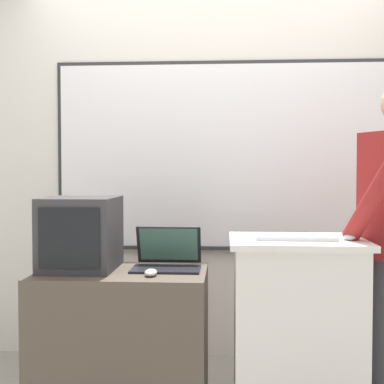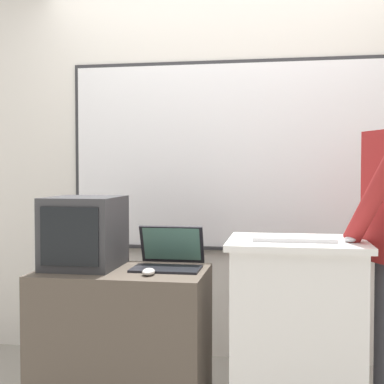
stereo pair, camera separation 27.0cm
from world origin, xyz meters
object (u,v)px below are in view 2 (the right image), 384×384
object	(u,v)px
computer_mouse_by_laptop	(149,272)
crt_monitor	(85,232)
laptop	(169,255)
wireless_keyboard	(294,239)
lectern_podium	(296,335)
side_desk	(123,343)
computer_mouse_by_keyboard	(350,239)

from	to	relation	value
computer_mouse_by_laptop	crt_monitor	distance (m)	0.45
laptop	wireless_keyboard	xyz separation A→B (m)	(0.64, -0.18, 0.12)
lectern_podium	side_desk	xyz separation A→B (m)	(-0.88, 0.01, -0.09)
lectern_podium	laptop	xyz separation A→B (m)	(-0.66, 0.12, 0.35)
laptop	crt_monitor	size ratio (longest dim) A/B	0.83
laptop	lectern_podium	bearing A→B (deg)	-9.97
laptop	crt_monitor	distance (m)	0.46
computer_mouse_by_keyboard	crt_monitor	size ratio (longest dim) A/B	0.24
lectern_podium	wireless_keyboard	xyz separation A→B (m)	(-0.01, -0.07, 0.47)
lectern_podium	crt_monitor	distance (m)	1.20
lectern_podium	crt_monitor	xyz separation A→B (m)	(-1.10, 0.05, 0.48)
laptop	computer_mouse_by_keyboard	xyz separation A→B (m)	(0.90, -0.16, 0.13)
computer_mouse_by_laptop	computer_mouse_by_keyboard	distance (m)	0.97
lectern_podium	computer_mouse_by_keyboard	world-z (taller)	computer_mouse_by_keyboard
wireless_keyboard	computer_mouse_by_keyboard	distance (m)	0.26
side_desk	computer_mouse_by_laptop	bearing A→B (deg)	-36.44
laptop	computer_mouse_by_keyboard	bearing A→B (deg)	-10.36
laptop	computer_mouse_by_laptop	distance (m)	0.24
laptop	wireless_keyboard	distance (m)	0.68
side_desk	laptop	size ratio (longest dim) A/B	2.46
side_desk	computer_mouse_by_laptop	world-z (taller)	computer_mouse_by_laptop
computer_mouse_by_laptop	laptop	bearing A→B (deg)	76.36
side_desk	computer_mouse_by_keyboard	world-z (taller)	computer_mouse_by_keyboard
wireless_keyboard	crt_monitor	distance (m)	1.09
side_desk	laptop	distance (m)	0.51
computer_mouse_by_laptop	computer_mouse_by_keyboard	xyz separation A→B (m)	(0.96, 0.06, 0.17)
lectern_podium	computer_mouse_by_keyboard	size ratio (longest dim) A/B	9.34
wireless_keyboard	computer_mouse_by_laptop	xyz separation A→B (m)	(-0.70, -0.05, -0.17)
lectern_podium	crt_monitor	bearing A→B (deg)	177.33
wireless_keyboard	computer_mouse_by_keyboard	xyz separation A→B (m)	(0.26, 0.02, 0.01)
lectern_podium	wireless_keyboard	world-z (taller)	wireless_keyboard
computer_mouse_by_keyboard	crt_monitor	world-z (taller)	crt_monitor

